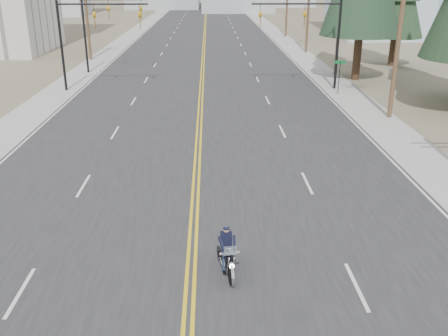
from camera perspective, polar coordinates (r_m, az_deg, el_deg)
road at (r=79.05m, az=-2.25°, el=14.77°), size 20.00×200.00×0.01m
sidewalk_left at (r=79.97m, az=-10.79°, el=14.50°), size 3.00×200.00×0.01m
sidewalk_right at (r=79.79m, az=6.32°, el=14.72°), size 3.00×200.00×0.01m
traffic_mast_left at (r=41.86m, az=-15.55°, el=15.18°), size 7.10×0.26×7.00m
traffic_mast_right at (r=41.58m, az=10.23°, el=15.56°), size 7.10×0.26×7.00m
traffic_mast_far at (r=49.72m, az=-13.81°, el=16.09°), size 6.10×0.26×7.00m
street_sign at (r=40.48m, az=13.08°, el=10.72°), size 0.90×0.06×2.62m
utility_pole_b at (r=33.83m, az=19.53°, el=15.30°), size 2.20×0.30×11.50m
utility_pole_c at (r=48.14m, az=13.13°, el=17.03°), size 2.20×0.30×11.00m
utility_pole_d at (r=62.75m, az=9.67°, el=18.33°), size 2.20×0.30×11.50m
utility_pole_left at (r=58.16m, az=-15.48°, el=17.20°), size 2.20×0.30×10.50m
motorcyclist at (r=15.68m, az=0.42°, el=-9.56°), size 1.05×1.99×1.48m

